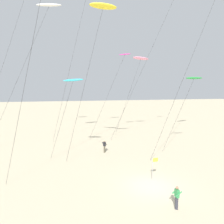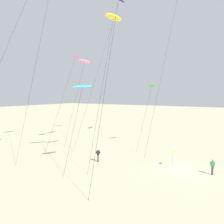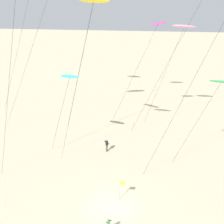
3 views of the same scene
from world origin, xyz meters
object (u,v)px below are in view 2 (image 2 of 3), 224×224
(kite_magenta, at_px, (75,58))
(marker_flag, at_px, (173,155))
(kite_green, at_px, (152,86))
(kite_flyer_middle, at_px, (98,155))
(kite_cyan, at_px, (82,87))
(kite_yellow, at_px, (114,18))
(kite_flyer_nearest, at_px, (212,167))
(kite_navy, at_px, (119,2))
(kite_pink, at_px, (84,62))

(kite_magenta, relative_size, marker_flag, 6.98)
(kite_green, height_order, kite_flyer_middle, kite_green)
(kite_cyan, bearing_deg, kite_flyer_middle, 10.41)
(kite_green, height_order, kite_yellow, kite_yellow)
(kite_green, distance_m, kite_flyer_middle, 14.89)
(kite_green, distance_m, kite_flyer_nearest, 17.39)
(kite_navy, distance_m, kite_yellow, 17.31)
(kite_pink, xyz_separation_m, kite_flyer_middle, (-8.77, -9.04, -13.01))
(kite_green, bearing_deg, kite_cyan, 175.47)
(kite_magenta, bearing_deg, kite_flyer_nearest, -98.35)
(kite_navy, relative_size, kite_flyer_middle, 15.07)
(kite_pink, distance_m, kite_flyer_nearest, 26.79)
(kite_yellow, height_order, marker_flag, kite_yellow)
(kite_navy, xyz_separation_m, kite_cyan, (-17.17, -5.67, -14.73))
(kite_magenta, xyz_separation_m, kite_flyer_nearest, (-3.17, -21.58, -13.27))
(kite_pink, bearing_deg, kite_green, -74.70)
(kite_flyer_nearest, bearing_deg, kite_navy, 59.12)
(kite_magenta, relative_size, kite_pink, 1.02)
(kite_cyan, bearing_deg, kite_flyer_nearest, -64.09)
(kite_yellow, bearing_deg, marker_flag, -60.82)
(kite_yellow, height_order, kite_flyer_nearest, kite_yellow)
(kite_flyer_middle, xyz_separation_m, marker_flag, (2.71, -8.89, 0.60))
(kite_navy, bearing_deg, kite_cyan, -161.71)
(kite_navy, xyz_separation_m, kite_green, (-1.40, -6.92, -14.37))
(marker_flag, bearing_deg, kite_yellow, 119.18)
(kite_cyan, distance_m, kite_flyer_middle, 9.44)
(kite_cyan, bearing_deg, kite_magenta, 43.51)
(kite_cyan, relative_size, kite_flyer_middle, 5.83)
(kite_cyan, relative_size, kite_pink, 0.68)
(kite_flyer_nearest, distance_m, marker_flag, 4.62)
(kite_pink, relative_size, marker_flag, 6.84)
(kite_green, bearing_deg, kite_navy, 78.54)
(kite_flyer_nearest, relative_size, marker_flag, 0.80)
(kite_navy, bearing_deg, kite_green, -101.46)
(kite_navy, xyz_separation_m, kite_yellow, (-13.90, -7.70, -6.86))
(kite_navy, bearing_deg, kite_magenta, 157.83)
(kite_navy, relative_size, kite_magenta, 1.72)
(kite_green, height_order, kite_pink, kite_pink)
(kite_navy, distance_m, kite_pink, 11.89)
(kite_yellow, xyz_separation_m, marker_flag, (3.42, -6.13, -15.80))
(kite_magenta, height_order, kite_yellow, kite_yellow)
(kite_flyer_nearest, distance_m, kite_flyer_middle, 13.62)
(kite_cyan, height_order, kite_pink, kite_pink)
(kite_yellow, relative_size, marker_flag, 8.47)
(kite_yellow, distance_m, kite_pink, 15.51)
(kite_pink, bearing_deg, kite_flyer_middle, -134.16)
(kite_navy, bearing_deg, kite_pink, 137.18)
(kite_green, distance_m, kite_pink, 12.14)
(kite_pink, relative_size, kite_flyer_middle, 8.60)
(kite_yellow, bearing_deg, kite_navy, 28.98)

